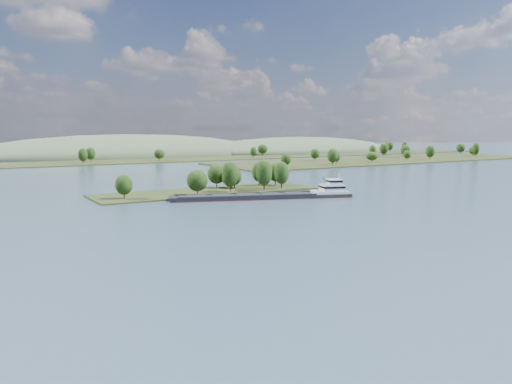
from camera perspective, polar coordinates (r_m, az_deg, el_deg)
ground at (r=168.94m, az=3.35°, el=-2.27°), size 1800.00×1800.00×0.00m
tree_island at (r=221.73m, az=-3.74°, el=1.12°), size 100.00×30.54×15.05m
right_bank at (r=456.03m, az=14.77°, el=3.65°), size 320.00×90.00×15.49m
back_shoreline at (r=430.22m, az=-17.39°, el=3.32°), size 900.00×60.00×14.69m
hill_east at (r=603.17m, az=4.95°, el=4.60°), size 260.00×140.00×36.00m
hill_west at (r=540.58m, az=-14.49°, el=4.09°), size 320.00×160.00×44.00m
cargo_barge at (r=200.96m, az=2.19°, el=-0.37°), size 72.25×32.26×9.94m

